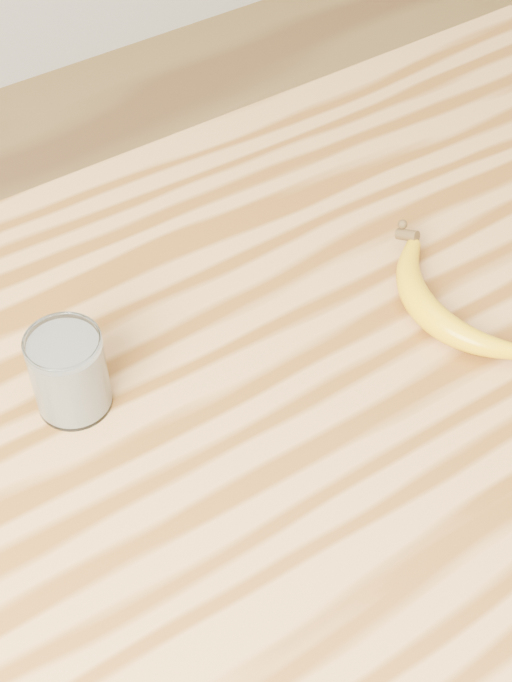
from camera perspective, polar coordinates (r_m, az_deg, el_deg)
table at (r=1.11m, az=5.71°, el=-3.48°), size 1.20×0.80×0.90m
smoothie_glass at (r=0.92m, az=-11.16°, el=-1.89°), size 0.07×0.07×0.09m
banana at (r=1.01m, az=10.14°, el=1.78°), size 0.12×0.28×0.03m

